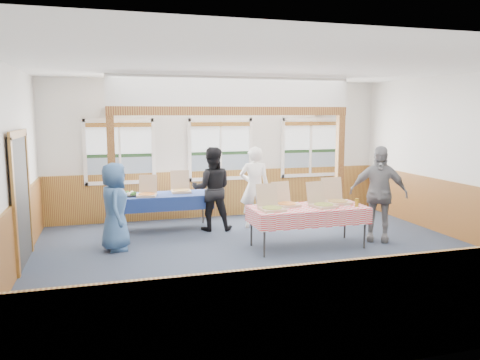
% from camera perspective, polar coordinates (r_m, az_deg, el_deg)
% --- Properties ---
extents(floor, '(8.00, 8.00, 0.00)m').
position_cam_1_polar(floor, '(8.06, 3.63, -9.54)').
color(floor, '#2B3346').
rests_on(floor, ground).
extents(ceiling, '(8.00, 8.00, 0.00)m').
position_cam_1_polar(ceiling, '(7.71, 3.85, 13.75)').
color(ceiling, white).
rests_on(ceiling, wall_back).
extents(wall_back, '(8.00, 0.00, 8.00)m').
position_cam_1_polar(wall_back, '(11.06, -2.45, 3.77)').
color(wall_back, silver).
rests_on(wall_back, floor).
extents(wall_front, '(8.00, 0.00, 8.00)m').
position_cam_1_polar(wall_front, '(4.62, 18.67, -2.83)').
color(wall_front, silver).
rests_on(wall_front, floor).
extents(wall_left, '(0.00, 8.00, 8.00)m').
position_cam_1_polar(wall_left, '(7.40, -26.84, 0.70)').
color(wall_left, silver).
rests_on(wall_left, floor).
extents(wall_right, '(0.00, 8.00, 8.00)m').
position_cam_1_polar(wall_right, '(9.83, 26.27, 2.38)').
color(wall_right, silver).
rests_on(wall_right, floor).
extents(wainscot_back, '(7.98, 0.05, 1.10)m').
position_cam_1_polar(wainscot_back, '(11.17, -2.38, -1.62)').
color(wainscot_back, brown).
rests_on(wainscot_back, floor).
extents(wainscot_front, '(7.98, 0.05, 1.10)m').
position_cam_1_polar(wainscot_front, '(4.94, 17.93, -14.82)').
color(wainscot_front, brown).
rests_on(wainscot_front, floor).
extents(wainscot_left, '(0.05, 6.98, 1.10)m').
position_cam_1_polar(wainscot_left, '(7.58, -26.14, -7.18)').
color(wainscot_left, brown).
rests_on(wainscot_left, floor).
extents(wainscot_right, '(0.05, 6.98, 1.10)m').
position_cam_1_polar(wainscot_right, '(9.95, 25.78, -3.65)').
color(wainscot_right, brown).
rests_on(wainscot_right, floor).
extents(cased_opening, '(0.06, 1.30, 2.10)m').
position_cam_1_polar(cased_opening, '(8.34, -25.21, -2.26)').
color(cased_opening, '#2E2E2E').
rests_on(cased_opening, wall_left).
extents(window_left, '(1.56, 0.10, 1.46)m').
position_cam_1_polar(window_left, '(10.70, -14.47, 3.79)').
color(window_left, white).
rests_on(window_left, wall_back).
extents(window_mid, '(1.56, 0.10, 1.46)m').
position_cam_1_polar(window_mid, '(11.01, -2.40, 4.16)').
color(window_mid, white).
rests_on(window_mid, wall_back).
extents(window_right, '(1.56, 0.10, 1.46)m').
position_cam_1_polar(window_right, '(11.77, 8.57, 4.33)').
color(window_right, white).
rests_on(window_right, wall_back).
extents(post_left, '(0.15, 0.15, 2.40)m').
position_cam_1_polar(post_left, '(9.60, -15.34, 0.41)').
color(post_left, '#5B2614').
rests_on(post_left, floor).
extents(post_right, '(0.15, 0.15, 2.40)m').
position_cam_1_polar(post_right, '(10.87, 12.02, 1.40)').
color(post_right, '#5B2614').
rests_on(post_right, floor).
extents(cross_beam, '(5.15, 0.18, 0.18)m').
position_cam_1_polar(cross_beam, '(9.87, -0.80, 8.41)').
color(cross_beam, '#5B2614').
rests_on(cross_beam, post_left).
extents(table_left, '(2.04, 1.24, 0.76)m').
position_cam_1_polar(table_left, '(9.97, -9.06, -2.02)').
color(table_left, '#2E2E2E').
rests_on(table_left, floor).
extents(table_right, '(2.29, 1.61, 0.76)m').
position_cam_1_polar(table_right, '(8.62, 8.28, -3.56)').
color(table_right, '#2E2E2E').
rests_on(table_right, floor).
extents(pizza_box_a, '(0.47, 0.53, 0.41)m').
position_cam_1_polar(pizza_box_a, '(9.80, -11.26, -1.54)').
color(pizza_box_a, tan).
rests_on(pizza_box_a, table_left).
extents(pizza_box_b, '(0.44, 0.52, 0.44)m').
position_cam_1_polar(pizza_box_b, '(10.15, -7.21, -1.10)').
color(pizza_box_b, tan).
rests_on(pizza_box_b, table_left).
extents(pizza_box_c, '(0.42, 0.50, 0.44)m').
position_cam_1_polar(pizza_box_c, '(8.23, 3.80, -3.23)').
color(pizza_box_c, tan).
rests_on(pizza_box_c, table_right).
extents(pizza_box_d, '(0.46, 0.53, 0.42)m').
position_cam_1_polar(pizza_box_d, '(8.64, 5.61, -2.72)').
color(pizza_box_d, tan).
rests_on(pizza_box_d, table_right).
extents(pizza_box_e, '(0.49, 0.56, 0.44)m').
position_cam_1_polar(pizza_box_e, '(8.63, 9.97, -2.80)').
color(pizza_box_e, tan).
rests_on(pizza_box_e, table_right).
extents(pizza_box_f, '(0.43, 0.52, 0.46)m').
position_cam_1_polar(pizza_box_f, '(9.01, 11.69, -2.37)').
color(pizza_box_f, tan).
rests_on(pizza_box_f, table_right).
extents(veggie_tray, '(0.39, 0.39, 0.09)m').
position_cam_1_polar(veggie_tray, '(9.89, -13.38, -1.71)').
color(veggie_tray, black).
rests_on(veggie_tray, table_left).
extents(drink_glass, '(0.07, 0.07, 0.15)m').
position_cam_1_polar(drink_glass, '(8.77, 14.05, -2.69)').
color(drink_glass, olive).
rests_on(drink_glass, table_right).
extents(woman_white, '(0.73, 0.58, 1.75)m').
position_cam_1_polar(woman_white, '(9.97, 1.79, -0.91)').
color(woman_white, white).
rests_on(woman_white, floor).
extents(woman_black, '(0.96, 0.82, 1.75)m').
position_cam_1_polar(woman_black, '(9.79, -3.45, -1.08)').
color(woman_black, black).
rests_on(woman_black, floor).
extents(man_blue, '(0.52, 0.78, 1.58)m').
position_cam_1_polar(man_blue, '(8.65, -15.02, -3.16)').
color(man_blue, '#375B8B').
rests_on(man_blue, floor).
extents(person_grey, '(1.15, 0.96, 1.83)m').
position_cam_1_polar(person_grey, '(9.34, 16.51, -1.60)').
color(person_grey, gray).
rests_on(person_grey, floor).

